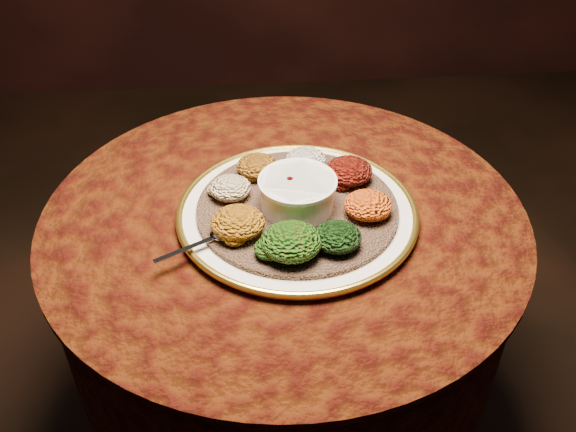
{
  "coord_description": "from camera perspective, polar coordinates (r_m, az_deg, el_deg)",
  "views": [
    {
      "loc": [
        -0.08,
        -0.99,
        1.52
      ],
      "look_at": [
        0.0,
        -0.05,
        0.76
      ],
      "focal_mm": 40.0,
      "sensor_mm": 36.0,
      "label": 1
    }
  ],
  "objects": [
    {
      "name": "portion_shiro",
      "position": [
        1.32,
        -2.75,
        4.46
      ],
      "size": [
        0.09,
        0.08,
        0.04
      ],
      "primitive_type": "ellipsoid",
      "color": "brown",
      "rests_on": "injera"
    },
    {
      "name": "portion_timatim",
      "position": [
        1.26,
        -5.16,
        2.5
      ],
      "size": [
        0.08,
        0.08,
        0.04
      ],
      "primitive_type": "ellipsoid",
      "color": "#8B0808",
      "rests_on": "injera"
    },
    {
      "name": "portion_tikil",
      "position": [
        1.21,
        7.13,
        0.96
      ],
      "size": [
        0.09,
        0.09,
        0.04
      ],
      "primitive_type": "ellipsoid",
      "color": "#C97210",
      "rests_on": "injera"
    },
    {
      "name": "platter",
      "position": [
        1.25,
        0.83,
        0.3
      ],
      "size": [
        0.58,
        0.58,
        0.02
      ],
      "rotation": [
        0.0,
        0.0,
        0.35
      ],
      "color": "white",
      "rests_on": "table"
    },
    {
      "name": "table",
      "position": [
        1.39,
        -0.32,
        -5.49
      ],
      "size": [
        0.96,
        0.96,
        0.73
      ],
      "color": "black",
      "rests_on": "ground"
    },
    {
      "name": "spoon",
      "position": [
        1.17,
        -6.35,
        -1.81
      ],
      "size": [
        0.14,
        0.09,
        0.01
      ],
      "rotation": [
        0.0,
        0.0,
        -2.65
      ],
      "color": "silver",
      "rests_on": "injera"
    },
    {
      "name": "portion_kik",
      "position": [
        1.16,
        -4.49,
        -0.58
      ],
      "size": [
        0.1,
        0.09,
        0.05
      ],
      "primitive_type": "ellipsoid",
      "color": "#A7620E",
      "rests_on": "injera"
    },
    {
      "name": "injera",
      "position": [
        1.24,
        0.83,
        0.69
      ],
      "size": [
        0.47,
        0.47,
        0.01
      ],
      "primitive_type": "cylinder",
      "rotation": [
        0.0,
        0.0,
        -0.23
      ],
      "color": "brown",
      "rests_on": "platter"
    },
    {
      "name": "portion_gomen",
      "position": [
        1.14,
        4.38,
        -1.86
      ],
      "size": [
        0.09,
        0.08,
        0.04
      ],
      "primitive_type": "ellipsoid",
      "color": "black",
      "rests_on": "injera"
    },
    {
      "name": "portion_mixveg",
      "position": [
        1.12,
        0.3,
        -2.28
      ],
      "size": [
        0.11,
        0.1,
        0.05
      ],
      "primitive_type": "ellipsoid",
      "color": "#AC260B",
      "rests_on": "injera"
    },
    {
      "name": "portion_kitfo",
      "position": [
        1.3,
        5.4,
        4.01
      ],
      "size": [
        0.1,
        0.09,
        0.05
      ],
      "primitive_type": "ellipsoid",
      "color": "black",
      "rests_on": "injera"
    },
    {
      "name": "stew_bowl",
      "position": [
        1.22,
        0.85,
        2.22
      ],
      "size": [
        0.15,
        0.15,
        0.06
      ],
      "color": "white",
      "rests_on": "injera"
    },
    {
      "name": "portion_ayib",
      "position": [
        1.34,
        1.59,
        5.07
      ],
      "size": [
        0.08,
        0.08,
        0.04
      ],
      "primitive_type": "ellipsoid",
      "color": "silver",
      "rests_on": "injera"
    }
  ]
}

